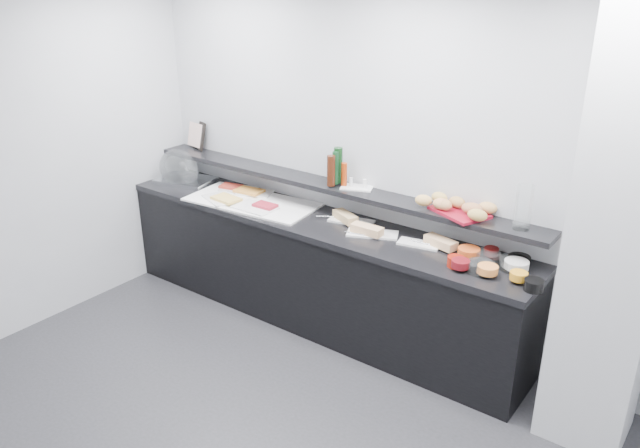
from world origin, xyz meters
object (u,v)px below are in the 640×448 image
Objects in this scene: cloche_base at (185,180)px; condiment_tray at (357,187)px; bread_tray at (459,212)px; carafe at (523,207)px; sandwich_plate_mid at (372,234)px; framed_print at (199,135)px.

condiment_tray is at bearing -5.85° from cloche_base.
bread_tray is 1.26× the size of carafe.
sandwich_plate_mid is at bearing -12.47° from cloche_base.
carafe reaches higher than framed_print.
cloche_base is 1.93× the size of framed_print.
bread_tray is at bearing -8.55° from cloche_base.
cloche_base is at bearing 165.85° from condiment_tray.
carafe is at bearing 22.02° from bread_tray.
condiment_tray is (1.81, -0.07, -0.12)m from framed_print.
sandwich_plate_mid is at bearing -170.55° from carafe.
framed_print is (-0.07, 0.27, 0.36)m from cloche_base.
cloche_base is 1.34× the size of sandwich_plate_mid.
bread_tray reaches higher than sandwich_plate_mid.
framed_print is at bearing -158.65° from bread_tray.
framed_print reaches higher than bread_tray.
condiment_tray is at bearing 178.61° from carafe.
framed_print reaches higher than cloche_base.
cloche_base is at bearing -53.02° from framed_print.
sandwich_plate_mid is 0.42m from condiment_tray.
cloche_base is 2.02m from sandwich_plate_mid.
sandwich_plate_mid is 1.11m from carafe.
condiment_tray is 0.64× the size of bread_tray.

